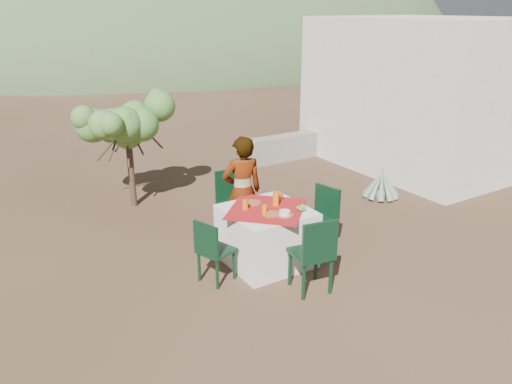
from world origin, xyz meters
TOP-DOWN VIEW (x-y plane):
  - ground at (0.00, 0.00)m, footprint 160.00×160.00m
  - table at (0.33, -0.34)m, footprint 1.30×1.30m
  - chair_far at (0.41, 0.71)m, footprint 0.50×0.50m
  - chair_near at (0.38, -1.27)m, footprint 0.51×0.51m
  - chair_left at (-0.52, -0.43)m, footprint 0.48×0.48m
  - chair_right at (1.19, -0.41)m, footprint 0.50×0.50m
  - person at (0.35, 0.32)m, footprint 0.64×0.48m
  - shrub_tree at (-0.46, 2.58)m, footprint 1.43×1.41m
  - agave at (3.35, 0.58)m, footprint 0.65×0.65m
  - guesthouse at (5.60, 1.80)m, footprint 3.20×4.20m
  - stone_wall at (3.60, 3.40)m, footprint 2.60×0.35m
  - hill_near_right at (12.00, 36.00)m, footprint 48.00×48.00m
  - hill_far_right at (28.00, 46.00)m, footprint 36.00×36.00m
  - plate_far at (0.28, -0.08)m, footprint 0.22×0.22m
  - plate_near at (0.27, -0.53)m, footprint 0.22×0.22m
  - glass_far at (0.08, -0.21)m, footprint 0.08×0.08m
  - glass_near at (0.22, -0.45)m, footprint 0.07×0.07m
  - juice_pitcher at (0.49, -0.30)m, footprint 0.09×0.09m
  - bowl_plate at (0.39, -0.64)m, footprint 0.22×0.22m
  - white_bowl at (0.39, -0.64)m, footprint 0.14×0.14m
  - jar_left at (0.63, -0.19)m, footprint 0.07×0.07m
  - jar_right at (0.67, -0.16)m, footprint 0.06×0.06m
  - napkin_holder at (0.59, -0.18)m, footprint 0.08×0.07m
  - fruit_cluster at (0.67, -0.62)m, footprint 0.13×0.12m

SIDE VIEW (x-z plane):
  - ground at x=0.00m, z-range 0.00..0.00m
  - hill_near_right at x=12.00m, z-range -10.00..10.00m
  - hill_far_right at x=28.00m, z-range -7.00..7.00m
  - agave at x=3.35m, z-range -0.11..0.58m
  - stone_wall at x=3.60m, z-range 0.00..0.55m
  - table at x=0.33m, z-range 0.00..0.76m
  - chair_left at x=-0.52m, z-range 0.05..0.86m
  - chair_right at x=1.19m, z-range 0.05..0.94m
  - chair_far at x=0.41m, z-range 0.05..1.01m
  - chair_near at x=0.38m, z-range 0.05..1.01m
  - bowl_plate at x=0.39m, z-range 0.76..0.77m
  - plate_far at x=0.28m, z-range 0.76..0.78m
  - plate_near at x=0.27m, z-range 0.76..0.78m
  - person at x=0.35m, z-range 0.00..1.58m
  - fruit_cluster at x=0.67m, z-range 0.76..0.83m
  - white_bowl at x=0.39m, z-range 0.77..0.83m
  - jar_right at x=0.67m, z-range 0.76..0.85m
  - napkin_holder at x=0.59m, z-range 0.76..0.85m
  - jar_left at x=0.63m, z-range 0.76..0.87m
  - glass_near at x=0.22m, z-range 0.76..0.87m
  - glass_far at x=0.08m, z-range 0.76..0.89m
  - juice_pitcher at x=0.49m, z-range 0.76..0.95m
  - shrub_tree at x=-0.46m, z-range 0.49..2.17m
  - guesthouse at x=5.60m, z-range 0.00..3.00m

